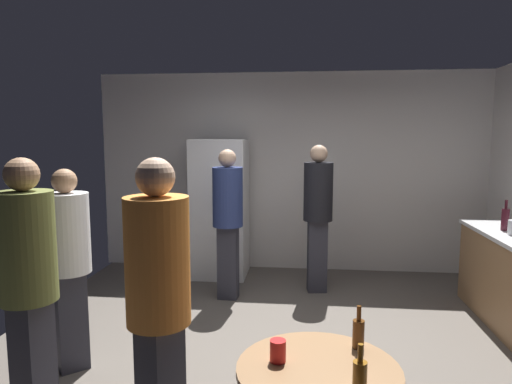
{
  "coord_description": "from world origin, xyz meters",
  "views": [
    {
      "loc": [
        0.19,
        -3.6,
        1.84
      ],
      "look_at": [
        -0.27,
        0.64,
        1.32
      ],
      "focal_mm": 31.72,
      "sensor_mm": 36.0,
      "label": 1
    }
  ],
  "objects_px": {
    "person_in_olive_shirt": "(28,275)",
    "person_in_white_shirt": "(68,255)",
    "beer_bottle_amber": "(360,377)",
    "person_in_navy_shirt": "(228,212)",
    "plastic_cup_red": "(278,351)",
    "person_in_orange_shirt": "(158,293)",
    "wine_bottle_on_counter": "(505,219)",
    "refrigerator": "(220,208)",
    "beer_bottle_brown": "(358,333)",
    "person_in_black_shirt": "(318,207)"
  },
  "relations": [
    {
      "from": "person_in_black_shirt",
      "to": "beer_bottle_brown",
      "type": "bearing_deg",
      "value": -4.86
    },
    {
      "from": "refrigerator",
      "to": "wine_bottle_on_counter",
      "type": "xyz_separation_m",
      "value": [
        3.12,
        -1.08,
        0.12
      ]
    },
    {
      "from": "wine_bottle_on_counter",
      "to": "refrigerator",
      "type": "bearing_deg",
      "value": 160.87
    },
    {
      "from": "plastic_cup_red",
      "to": "person_in_white_shirt",
      "type": "xyz_separation_m",
      "value": [
        -1.7,
        1.12,
        0.14
      ]
    },
    {
      "from": "person_in_olive_shirt",
      "to": "person_in_white_shirt",
      "type": "height_order",
      "value": "person_in_olive_shirt"
    },
    {
      "from": "person_in_orange_shirt",
      "to": "beer_bottle_amber",
      "type": "bearing_deg",
      "value": 6.09
    },
    {
      "from": "person_in_olive_shirt",
      "to": "person_in_orange_shirt",
      "type": "relative_size",
      "value": 0.99
    },
    {
      "from": "beer_bottle_brown",
      "to": "person_in_orange_shirt",
      "type": "height_order",
      "value": "person_in_orange_shirt"
    },
    {
      "from": "refrigerator",
      "to": "person_in_olive_shirt",
      "type": "height_order",
      "value": "refrigerator"
    },
    {
      "from": "beer_bottle_amber",
      "to": "plastic_cup_red",
      "type": "distance_m",
      "value": 0.45
    },
    {
      "from": "beer_bottle_brown",
      "to": "person_in_olive_shirt",
      "type": "relative_size",
      "value": 0.13
    },
    {
      "from": "beer_bottle_amber",
      "to": "person_in_black_shirt",
      "type": "xyz_separation_m",
      "value": [
        -0.09,
        3.41,
        0.21
      ]
    },
    {
      "from": "person_in_orange_shirt",
      "to": "person_in_olive_shirt",
      "type": "bearing_deg",
      "value": -169.61
    },
    {
      "from": "person_in_black_shirt",
      "to": "person_in_navy_shirt",
      "type": "bearing_deg",
      "value": -78.58
    },
    {
      "from": "beer_bottle_amber",
      "to": "plastic_cup_red",
      "type": "bearing_deg",
      "value": 145.35
    },
    {
      "from": "plastic_cup_red",
      "to": "person_in_orange_shirt",
      "type": "bearing_deg",
      "value": 169.68
    },
    {
      "from": "refrigerator",
      "to": "plastic_cup_red",
      "type": "height_order",
      "value": "refrigerator"
    },
    {
      "from": "person_in_navy_shirt",
      "to": "person_in_white_shirt",
      "type": "height_order",
      "value": "person_in_navy_shirt"
    },
    {
      "from": "refrigerator",
      "to": "plastic_cup_red",
      "type": "distance_m",
      "value": 3.81
    },
    {
      "from": "wine_bottle_on_counter",
      "to": "person_in_olive_shirt",
      "type": "bearing_deg",
      "value": -148.78
    },
    {
      "from": "beer_bottle_brown",
      "to": "person_in_navy_shirt",
      "type": "bearing_deg",
      "value": 113.53
    },
    {
      "from": "beer_bottle_amber",
      "to": "person_in_black_shirt",
      "type": "height_order",
      "value": "person_in_black_shirt"
    },
    {
      "from": "person_in_navy_shirt",
      "to": "person_in_white_shirt",
      "type": "xyz_separation_m",
      "value": [
        -0.96,
        -1.69,
        -0.06
      ]
    },
    {
      "from": "beer_bottle_brown",
      "to": "person_in_black_shirt",
      "type": "relative_size",
      "value": 0.13
    },
    {
      "from": "person_in_orange_shirt",
      "to": "beer_bottle_brown",
      "type": "bearing_deg",
      "value": 30.29
    },
    {
      "from": "refrigerator",
      "to": "person_in_orange_shirt",
      "type": "height_order",
      "value": "refrigerator"
    },
    {
      "from": "refrigerator",
      "to": "person_in_navy_shirt",
      "type": "bearing_deg",
      "value": -73.85
    },
    {
      "from": "wine_bottle_on_counter",
      "to": "person_in_white_shirt",
      "type": "relative_size",
      "value": 0.19
    },
    {
      "from": "beer_bottle_amber",
      "to": "plastic_cup_red",
      "type": "relative_size",
      "value": 2.09
    },
    {
      "from": "beer_bottle_brown",
      "to": "person_in_black_shirt",
      "type": "xyz_separation_m",
      "value": [
        -0.13,
        2.97,
        0.21
      ]
    },
    {
      "from": "person_in_navy_shirt",
      "to": "person_in_olive_shirt",
      "type": "distance_m",
      "value": 2.57
    },
    {
      "from": "refrigerator",
      "to": "person_in_olive_shirt",
      "type": "distance_m",
      "value": 3.36
    },
    {
      "from": "person_in_white_shirt",
      "to": "plastic_cup_red",
      "type": "bearing_deg",
      "value": 14.61
    },
    {
      "from": "beer_bottle_amber",
      "to": "beer_bottle_brown",
      "type": "distance_m",
      "value": 0.45
    },
    {
      "from": "beer_bottle_amber",
      "to": "person_in_navy_shirt",
      "type": "height_order",
      "value": "person_in_navy_shirt"
    },
    {
      "from": "person_in_navy_shirt",
      "to": "person_in_white_shirt",
      "type": "bearing_deg",
      "value": -25.49
    },
    {
      "from": "wine_bottle_on_counter",
      "to": "person_in_black_shirt",
      "type": "xyz_separation_m",
      "value": [
        -1.85,
        0.56,
        0.01
      ]
    },
    {
      "from": "wine_bottle_on_counter",
      "to": "plastic_cup_red",
      "type": "xyz_separation_m",
      "value": [
        -2.13,
        -2.6,
        -0.23
      ]
    },
    {
      "from": "beer_bottle_amber",
      "to": "beer_bottle_brown",
      "type": "xyz_separation_m",
      "value": [
        0.05,
        0.44,
        0.0
      ]
    },
    {
      "from": "plastic_cup_red",
      "to": "person_in_white_shirt",
      "type": "relative_size",
      "value": 0.07
    },
    {
      "from": "beer_bottle_brown",
      "to": "person_in_olive_shirt",
      "type": "bearing_deg",
      "value": 174.68
    },
    {
      "from": "beer_bottle_amber",
      "to": "person_in_olive_shirt",
      "type": "relative_size",
      "value": 0.13
    },
    {
      "from": "person_in_black_shirt",
      "to": "person_in_navy_shirt",
      "type": "distance_m",
      "value": 1.07
    },
    {
      "from": "refrigerator",
      "to": "plastic_cup_red",
      "type": "bearing_deg",
      "value": -75.07
    },
    {
      "from": "beer_bottle_brown",
      "to": "person_in_orange_shirt",
      "type": "distance_m",
      "value": 1.07
    },
    {
      "from": "person_in_orange_shirt",
      "to": "plastic_cup_red",
      "type": "bearing_deg",
      "value": 15.95
    },
    {
      "from": "refrigerator",
      "to": "beer_bottle_amber",
      "type": "relative_size",
      "value": 7.83
    },
    {
      "from": "wine_bottle_on_counter",
      "to": "beer_bottle_brown",
      "type": "distance_m",
      "value": 2.97
    },
    {
      "from": "refrigerator",
      "to": "beer_bottle_amber",
      "type": "xyz_separation_m",
      "value": [
        1.35,
        -3.93,
        -0.08
      ]
    },
    {
      "from": "refrigerator",
      "to": "person_in_black_shirt",
      "type": "height_order",
      "value": "refrigerator"
    }
  ]
}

